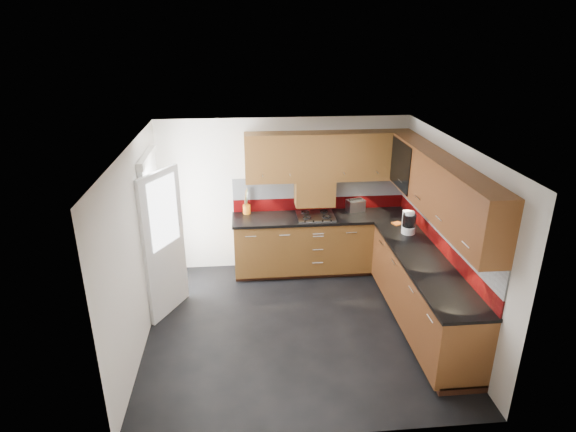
{
  "coord_description": "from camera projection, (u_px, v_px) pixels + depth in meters",
  "views": [
    {
      "loc": [
        -0.61,
        -5.25,
        3.67
      ],
      "look_at": [
        -0.05,
        0.65,
        1.3
      ],
      "focal_mm": 30.0,
      "sensor_mm": 36.0,
      "label": 1
    }
  ],
  "objects": [
    {
      "name": "gas_hob",
      "position": [
        316.0,
        216.0,
        7.31
      ],
      "size": [
        0.57,
        0.5,
        0.04
      ],
      "color": "silver",
      "rests_on": "countertop"
    },
    {
      "name": "toaster",
      "position": [
        355.0,
        206.0,
        7.5
      ],
      "size": [
        0.31,
        0.23,
        0.2
      ],
      "color": "silver",
      "rests_on": "countertop"
    },
    {
      "name": "backsplash",
      "position": [
        380.0,
        211.0,
        6.79
      ],
      "size": [
        2.7,
        3.2,
        0.54
      ],
      "color": "maroon",
      "rests_on": "countertop"
    },
    {
      "name": "upper_cabinets",
      "position": [
        383.0,
        172.0,
        6.41
      ],
      "size": [
        2.5,
        3.2,
        0.72
      ],
      "color": "#572F13",
      "rests_on": "room"
    },
    {
      "name": "base_cabinets",
      "position": [
        366.0,
        267.0,
        6.86
      ],
      "size": [
        2.7,
        3.2,
        0.95
      ],
      "color": "#572F13",
      "rests_on": "room"
    },
    {
      "name": "glass_cabinet",
      "position": [
        411.0,
        163.0,
        6.71
      ],
      "size": [
        0.32,
        0.8,
        0.66
      ],
      "color": "black",
      "rests_on": "room"
    },
    {
      "name": "paper_towel",
      "position": [
        406.0,
        219.0,
        6.91
      ],
      "size": [
        0.14,
        0.14,
        0.25
      ],
      "primitive_type": "cylinder",
      "rotation": [
        0.0,
        0.0,
        -0.23
      ],
      "color": "white",
      "rests_on": "countertop"
    },
    {
      "name": "extractor_hood",
      "position": [
        315.0,
        192.0,
        7.34
      ],
      "size": [
        0.6,
        0.33,
        0.4
      ],
      "primitive_type": "cube",
      "color": "#572F13",
      "rests_on": "room"
    },
    {
      "name": "utensil_pot",
      "position": [
        247.0,
        208.0,
        7.41
      ],
      "size": [
        0.11,
        0.11,
        0.41
      ],
      "color": "orange",
      "rests_on": "countertop"
    },
    {
      "name": "orange_cloth",
      "position": [
        397.0,
        223.0,
        7.06
      ],
      "size": [
        0.17,
        0.16,
        0.01
      ],
      "primitive_type": "cube",
      "rotation": [
        0.0,
        0.0,
        0.39
      ],
      "color": "orange",
      "rests_on": "countertop"
    },
    {
      "name": "countertop",
      "position": [
        367.0,
        237.0,
        6.67
      ],
      "size": [
        2.72,
        3.22,
        0.04
      ],
      "color": "black",
      "rests_on": "base_cabinets"
    },
    {
      "name": "back_door",
      "position": [
        159.0,
        236.0,
        6.42
      ],
      "size": [
        0.42,
        1.19,
        2.04
      ],
      "color": "white",
      "rests_on": "room"
    },
    {
      "name": "room",
      "position": [
        298.0,
        220.0,
        5.71
      ],
      "size": [
        4.0,
        3.8,
        2.64
      ],
      "color": "black"
    },
    {
      "name": "food_processor",
      "position": [
        409.0,
        223.0,
        6.69
      ],
      "size": [
        0.19,
        0.19,
        0.32
      ],
      "color": "white",
      "rests_on": "countertop"
    }
  ]
}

